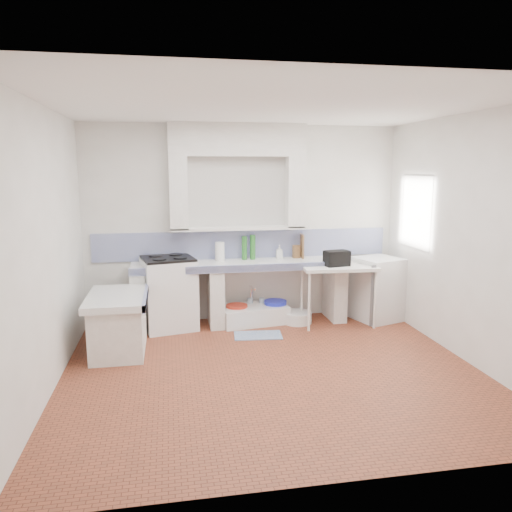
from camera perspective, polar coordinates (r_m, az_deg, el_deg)
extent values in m
plane|color=brown|center=(5.51, 1.88, -13.17)|extent=(4.50, 4.50, 0.00)
plane|color=white|center=(5.10, 2.07, 17.12)|extent=(4.50, 4.50, 0.00)
plane|color=white|center=(7.07, -1.43, 3.79)|extent=(4.50, 0.00, 4.50)
plane|color=white|center=(3.23, 9.43, -3.94)|extent=(4.50, 0.00, 4.50)
plane|color=white|center=(5.15, -23.33, 0.60)|extent=(0.00, 4.50, 4.50)
plane|color=white|center=(6.01, 23.47, 1.84)|extent=(0.00, 4.50, 4.50)
cube|color=white|center=(6.90, -2.15, 13.40)|extent=(1.90, 0.25, 0.45)
cube|color=#382211|center=(7.09, 19.44, 4.86)|extent=(0.35, 0.86, 1.06)
cube|color=white|center=(7.00, 18.58, 7.97)|extent=(0.01, 0.84, 0.24)
cube|color=white|center=(6.85, -1.86, -0.99)|extent=(3.00, 0.60, 0.08)
cube|color=navy|center=(6.57, -1.50, -1.46)|extent=(3.00, 0.04, 0.10)
cube|color=white|center=(6.89, -13.47, -5.03)|extent=(0.20, 0.55, 0.82)
cube|color=white|center=(6.91, -4.72, -4.76)|extent=(0.20, 0.55, 0.82)
cube|color=white|center=(7.27, 9.17, -4.09)|extent=(0.20, 0.55, 0.82)
cube|color=white|center=(6.08, -15.87, -4.75)|extent=(0.70, 1.10, 0.08)
cube|color=white|center=(6.17, -15.71, -7.89)|extent=(0.60, 1.00, 0.62)
cube|color=navy|center=(6.05, -12.75, -4.67)|extent=(0.04, 1.10, 0.10)
cube|color=navy|center=(7.10, -1.40, 1.37)|extent=(4.27, 0.03, 0.40)
cube|color=white|center=(6.85, -10.13, -4.38)|extent=(0.80, 0.79, 0.96)
cube|color=white|center=(7.05, -0.30, -6.94)|extent=(1.00, 0.65, 0.22)
cube|color=white|center=(6.99, 9.49, -4.53)|extent=(1.05, 0.63, 0.05)
cube|color=white|center=(7.35, 13.95, -3.74)|extent=(0.75, 0.75, 0.92)
cylinder|color=red|center=(6.98, -2.25, -6.86)|extent=(0.33, 0.33, 0.29)
cylinder|color=red|center=(7.05, 0.84, -6.85)|extent=(0.34, 0.34, 0.24)
cylinder|color=#1F29CC|center=(7.12, 2.27, -6.42)|extent=(0.35, 0.35, 0.30)
cylinder|color=white|center=(7.09, 4.86, -7.16)|extent=(0.48, 0.48, 0.16)
cylinder|color=silver|center=(7.18, -0.69, -6.21)|extent=(0.11, 0.11, 0.32)
cylinder|color=silver|center=(7.19, 0.70, -6.17)|extent=(0.09, 0.09, 0.32)
cube|color=black|center=(6.85, 9.41, -0.27)|extent=(0.37, 0.25, 0.21)
cylinder|color=#276A25|center=(6.97, -1.37, 0.95)|extent=(0.09, 0.09, 0.34)
cylinder|color=#276A25|center=(6.99, -0.39, 1.04)|extent=(0.09, 0.09, 0.35)
cube|color=#8E6039|center=(7.13, 4.72, 0.52)|extent=(0.11, 0.09, 0.19)
cube|color=#8E6039|center=(7.14, 5.40, 1.16)|extent=(0.05, 0.25, 0.34)
cylinder|color=white|center=(6.89, -4.25, 0.52)|extent=(0.16, 0.16, 0.27)
imported|color=white|center=(7.07, 2.73, 0.49)|extent=(0.10, 0.10, 0.19)
cube|color=#315994|center=(6.56, 0.23, -9.24)|extent=(0.66, 0.42, 0.01)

